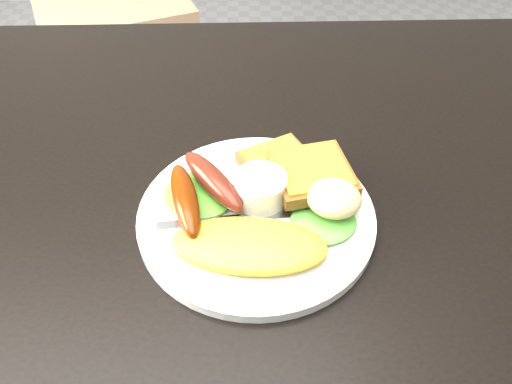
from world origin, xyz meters
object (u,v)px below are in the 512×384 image
Objects in this scene: dining_table at (185,194)px; dining_chair at (109,3)px; plate at (256,216)px; person at (44,10)px.

dining_table is 1.25m from dining_chair.
dining_table is at bearing 143.31° from plate.
dining_table is 2.60× the size of dining_chair.
person reaches higher than dining_chair.
plate is (0.08, -0.06, 0.03)m from dining_table.
plate reaches higher than dining_chair.
person is (0.07, -0.72, 0.30)m from dining_chair.
plate is at bearing -91.55° from dining_chair.
plate reaches higher than dining_table.
dining_chair is at bearing 109.69° from plate.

